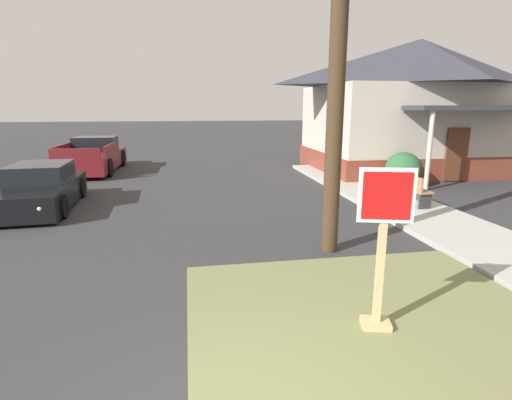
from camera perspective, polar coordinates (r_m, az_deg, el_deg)
name	(u,v)px	position (r m, az deg, el deg)	size (l,w,h in m)	color
grass_corner_patch	(386,335)	(5.43, 18.24, -18.07)	(4.87, 4.97, 0.08)	olive
sidewalk_strip	(430,219)	(10.88, 23.89, -2.48)	(2.20, 18.50, 0.12)	#B2AFA8
stop_sign	(381,256)	(5.08, 17.65, -7.71)	(0.64, 0.36, 2.05)	tan
manhole_cover	(247,274)	(6.88, -1.33, -10.72)	(0.70, 0.70, 0.02)	black
parked_sedan_black	(41,189)	(12.67, -28.68, 1.36)	(2.00, 4.19, 1.25)	black
pickup_truck_maroon	(93,157)	(19.07, -22.49, 5.72)	(2.25, 5.27, 1.48)	maroon
street_bench	(410,188)	(11.97, 21.34, 1.70)	(0.47, 1.47, 0.85)	#93704C
corner_house	(416,105)	(19.21, 22.14, 12.62)	(9.18, 7.61, 5.63)	brown
shrub_near_porch	(403,170)	(15.09, 20.52, 4.14)	(1.28, 1.28, 1.24)	#2C5D35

